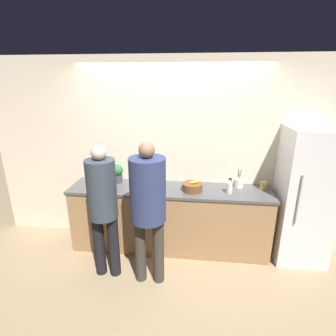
{
  "coord_description": "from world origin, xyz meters",
  "views": [
    {
      "loc": [
        0.34,
        -2.9,
        2.28
      ],
      "look_at": [
        0.0,
        0.14,
        1.26
      ],
      "focal_mm": 28.0,
      "sensor_mm": 36.0,
      "label": 1
    }
  ],
  "objects_px": {
    "person_center": "(148,201)",
    "fruit_bowl": "(192,187)",
    "bottle_dark": "(137,176)",
    "potted_plant": "(118,173)",
    "bottle_amber": "(89,183)",
    "refrigerator": "(304,196)",
    "utensil_crock": "(239,183)",
    "cup_yellow": "(263,186)",
    "bottle_clear": "(229,187)",
    "person_left": "(103,203)"
  },
  "relations": [
    {
      "from": "fruit_bowl",
      "to": "bottle_amber",
      "type": "height_order",
      "value": "bottle_amber"
    },
    {
      "from": "refrigerator",
      "to": "bottle_amber",
      "type": "bearing_deg",
      "value": -178.28
    },
    {
      "from": "utensil_crock",
      "to": "bottle_dark",
      "type": "xyz_separation_m",
      "value": [
        -1.41,
        0.06,
        0.01
      ]
    },
    {
      "from": "potted_plant",
      "to": "bottle_amber",
      "type": "bearing_deg",
      "value": -144.26
    },
    {
      "from": "bottle_amber",
      "to": "bottle_dark",
      "type": "distance_m",
      "value": 0.66
    },
    {
      "from": "person_center",
      "to": "cup_yellow",
      "type": "xyz_separation_m",
      "value": [
        1.4,
        0.8,
        -0.08
      ]
    },
    {
      "from": "refrigerator",
      "to": "bottle_amber",
      "type": "height_order",
      "value": "refrigerator"
    },
    {
      "from": "person_left",
      "to": "bottle_amber",
      "type": "relative_size",
      "value": 9.11
    },
    {
      "from": "person_left",
      "to": "person_center",
      "type": "distance_m",
      "value": 0.54
    },
    {
      "from": "bottle_amber",
      "to": "potted_plant",
      "type": "bearing_deg",
      "value": 35.74
    },
    {
      "from": "utensil_crock",
      "to": "bottle_clear",
      "type": "xyz_separation_m",
      "value": [
        -0.15,
        -0.23,
        0.02
      ]
    },
    {
      "from": "refrigerator",
      "to": "cup_yellow",
      "type": "distance_m",
      "value": 0.51
    },
    {
      "from": "refrigerator",
      "to": "bottle_clear",
      "type": "bearing_deg",
      "value": -175.93
    },
    {
      "from": "fruit_bowl",
      "to": "utensil_crock",
      "type": "bearing_deg",
      "value": 17.5
    },
    {
      "from": "fruit_bowl",
      "to": "potted_plant",
      "type": "height_order",
      "value": "potted_plant"
    },
    {
      "from": "person_center",
      "to": "potted_plant",
      "type": "xyz_separation_m",
      "value": [
        -0.59,
        0.83,
        0.01
      ]
    },
    {
      "from": "utensil_crock",
      "to": "cup_yellow",
      "type": "distance_m",
      "value": 0.32
    },
    {
      "from": "person_center",
      "to": "bottle_clear",
      "type": "bearing_deg",
      "value": 33.26
    },
    {
      "from": "bottle_dark",
      "to": "potted_plant",
      "type": "relative_size",
      "value": 0.77
    },
    {
      "from": "fruit_bowl",
      "to": "potted_plant",
      "type": "xyz_separation_m",
      "value": [
        -1.06,
        0.19,
        0.09
      ]
    },
    {
      "from": "person_left",
      "to": "potted_plant",
      "type": "xyz_separation_m",
      "value": [
        -0.06,
        0.78,
        0.09
      ]
    },
    {
      "from": "person_center",
      "to": "bottle_amber",
      "type": "bearing_deg",
      "value": 146.92
    },
    {
      "from": "person_center",
      "to": "cup_yellow",
      "type": "bearing_deg",
      "value": 29.77
    },
    {
      "from": "refrigerator",
      "to": "utensil_crock",
      "type": "height_order",
      "value": "refrigerator"
    },
    {
      "from": "person_left",
      "to": "fruit_bowl",
      "type": "bearing_deg",
      "value": 30.74
    },
    {
      "from": "fruit_bowl",
      "to": "cup_yellow",
      "type": "height_order",
      "value": "fruit_bowl"
    },
    {
      "from": "cup_yellow",
      "to": "potted_plant",
      "type": "relative_size",
      "value": 0.4
    },
    {
      "from": "bottle_amber",
      "to": "fruit_bowl",
      "type": "bearing_deg",
      "value": 1.95
    },
    {
      "from": "utensil_crock",
      "to": "refrigerator",
      "type": "bearing_deg",
      "value": -11.14
    },
    {
      "from": "person_center",
      "to": "fruit_bowl",
      "type": "relative_size",
      "value": 6.48
    },
    {
      "from": "person_left",
      "to": "utensil_crock",
      "type": "bearing_deg",
      "value": 26.01
    },
    {
      "from": "bottle_amber",
      "to": "potted_plant",
      "type": "xyz_separation_m",
      "value": [
        0.33,
        0.23,
        0.07
      ]
    },
    {
      "from": "refrigerator",
      "to": "person_center",
      "type": "relative_size",
      "value": 1.04
    },
    {
      "from": "bottle_amber",
      "to": "refrigerator",
      "type": "bearing_deg",
      "value": 1.72
    },
    {
      "from": "refrigerator",
      "to": "fruit_bowl",
      "type": "height_order",
      "value": "refrigerator"
    },
    {
      "from": "refrigerator",
      "to": "bottle_clear",
      "type": "relative_size",
      "value": 8.52
    },
    {
      "from": "utensil_crock",
      "to": "person_left",
      "type": "bearing_deg",
      "value": -153.99
    },
    {
      "from": "refrigerator",
      "to": "potted_plant",
      "type": "distance_m",
      "value": 2.49
    },
    {
      "from": "person_center",
      "to": "bottle_dark",
      "type": "distance_m",
      "value": 0.95
    },
    {
      "from": "person_left",
      "to": "potted_plant",
      "type": "height_order",
      "value": "person_left"
    },
    {
      "from": "person_center",
      "to": "bottle_clear",
      "type": "relative_size",
      "value": 8.21
    },
    {
      "from": "bottle_dark",
      "to": "potted_plant",
      "type": "distance_m",
      "value": 0.28
    },
    {
      "from": "person_center",
      "to": "fruit_bowl",
      "type": "distance_m",
      "value": 0.8
    },
    {
      "from": "person_left",
      "to": "person_center",
      "type": "relative_size",
      "value": 0.96
    },
    {
      "from": "refrigerator",
      "to": "utensil_crock",
      "type": "relative_size",
      "value": 6.93
    },
    {
      "from": "person_center",
      "to": "bottle_clear",
      "type": "distance_m",
      "value": 1.12
    },
    {
      "from": "bottle_dark",
      "to": "cup_yellow",
      "type": "distance_m",
      "value": 1.73
    },
    {
      "from": "cup_yellow",
      "to": "potted_plant",
      "type": "distance_m",
      "value": 2.0
    },
    {
      "from": "fruit_bowl",
      "to": "bottle_clear",
      "type": "bearing_deg",
      "value": -3.73
    },
    {
      "from": "person_center",
      "to": "bottle_amber",
      "type": "height_order",
      "value": "person_center"
    }
  ]
}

